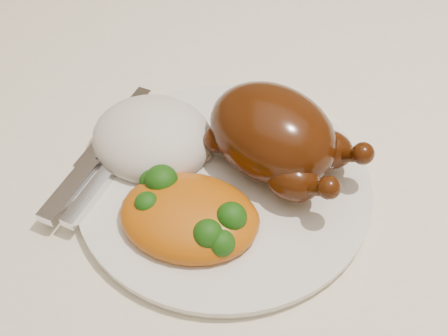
% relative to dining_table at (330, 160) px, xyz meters
% --- Properties ---
extents(dining_table, '(1.60, 0.90, 0.76)m').
position_rel_dining_table_xyz_m(dining_table, '(0.00, 0.00, 0.00)').
color(dining_table, brown).
rests_on(dining_table, floor).
extents(tablecloth, '(1.73, 1.03, 0.18)m').
position_rel_dining_table_xyz_m(tablecloth, '(0.00, 0.00, 0.07)').
color(tablecloth, silver).
rests_on(tablecloth, dining_table).
extents(dinner_plate, '(0.36, 0.36, 0.01)m').
position_rel_dining_table_xyz_m(dinner_plate, '(-0.08, -0.17, 0.11)').
color(dinner_plate, silver).
rests_on(dinner_plate, tablecloth).
extents(roast_chicken, '(0.17, 0.14, 0.08)m').
position_rel_dining_table_xyz_m(roast_chicken, '(-0.04, -0.13, 0.15)').
color(roast_chicken, '#411A07').
rests_on(roast_chicken, dinner_plate).
extents(rice_mound, '(0.12, 0.11, 0.06)m').
position_rel_dining_table_xyz_m(rice_mound, '(-0.16, -0.15, 0.13)').
color(rice_mound, white).
rests_on(rice_mound, dinner_plate).
extents(mac_and_cheese, '(0.13, 0.11, 0.05)m').
position_rel_dining_table_xyz_m(mac_and_cheese, '(-0.08, -0.22, 0.13)').
color(mac_and_cheese, '#D75C0D').
rests_on(mac_and_cheese, dinner_plate).
extents(cutlery, '(0.04, 0.19, 0.01)m').
position_rel_dining_table_xyz_m(cutlery, '(-0.19, -0.20, 0.12)').
color(cutlery, silver).
rests_on(cutlery, dinner_plate).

